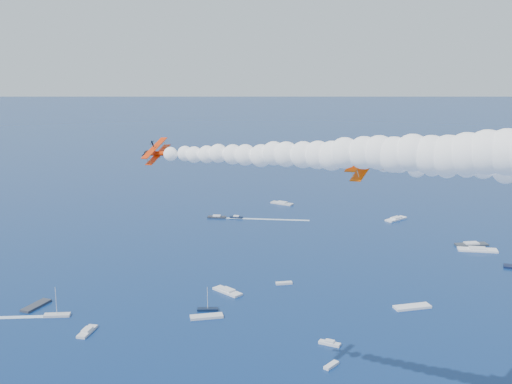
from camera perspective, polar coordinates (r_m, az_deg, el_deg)
The scene contains 5 objects.
biplane_lead at distance 105.55m, azimuth 9.80°, elevation 2.50°, with size 8.35×9.37×5.64m, color #F85A05, non-canonical shape.
biplane_trail at distance 120.02m, azimuth -8.62°, elevation 3.39°, with size 6.35×7.12×4.29m, color red, non-canonical shape.
smoke_trail_trail at distance 102.97m, azimuth 6.01°, elevation 3.35°, with size 66.45×9.55×11.78m, color white, non-canonical shape.
spectator_boats at distance 220.56m, azimuth 11.00°, elevation -7.62°, with size 228.62×180.10×0.70m.
boat_wakes at distance 242.00m, azimuth -8.98°, elevation -5.77°, with size 48.57×158.39×0.04m.
Camera 1 is at (63.39, -70.49, 76.31)m, focal length 45.22 mm.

